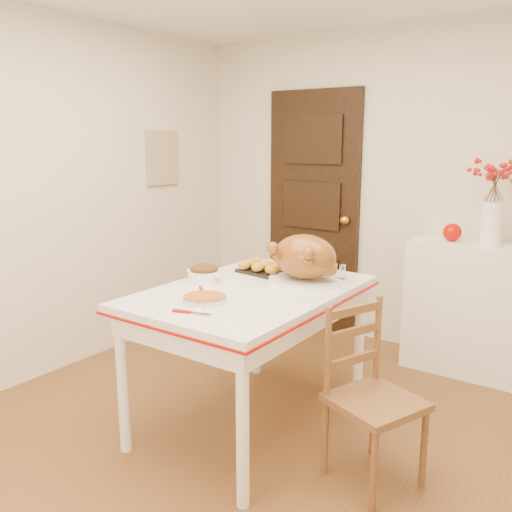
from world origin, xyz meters
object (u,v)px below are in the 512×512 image
Objects in this scene: kitchen_table at (251,358)px; pumpkin_pie at (204,297)px; chair_oak at (376,398)px; sideboard at (477,309)px; turkey_platter at (305,259)px.

pumpkin_pie is at bearing -98.80° from kitchen_table.
kitchen_table is 1.58× the size of chair_oak.
turkey_platter is at bearing -119.30° from sideboard.
kitchen_table is 6.14× the size of pumpkin_pie.
sideboard reaches higher than chair_oak.
chair_oak reaches higher than kitchen_table.
sideboard is at bearing 76.45° from turkey_platter.
chair_oak is 1.98× the size of turkey_platter.
chair_oak is at bearing -15.51° from turkey_platter.
sideboard is 1.51m from turkey_platter.
sideboard is 4.16× the size of pumpkin_pie.
sideboard is 1.76m from kitchen_table.
kitchen_table is (-0.88, -1.53, -0.05)m from sideboard.
turkey_platter is at bearing 58.36° from kitchen_table.
sideboard is at bearing 19.04° from chair_oak.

